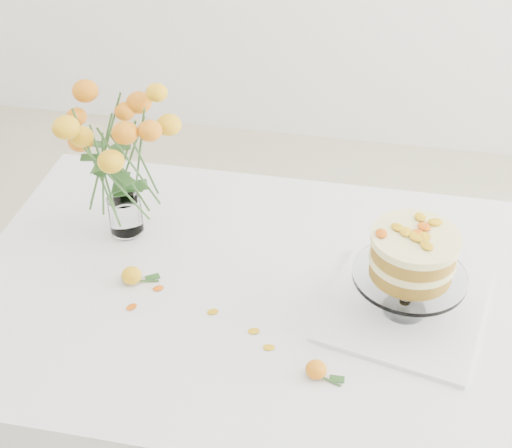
{
  "coord_description": "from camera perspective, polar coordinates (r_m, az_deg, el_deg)",
  "views": [
    {
      "loc": [
        0.19,
        -1.19,
        1.86
      ],
      "look_at": [
        -0.05,
        0.06,
        0.89
      ],
      "focal_mm": 50.0,
      "sensor_mm": 36.0,
      "label": 1
    }
  ],
  "objects": [
    {
      "name": "table",
      "position": [
        1.69,
        1.42,
        -7.29
      ],
      "size": [
        1.43,
        0.93,
        0.76
      ],
      "color": "tan",
      "rests_on": "ground"
    },
    {
      "name": "stray_petal_c",
      "position": [
        1.5,
        1.03,
        -9.85
      ],
      "size": [
        0.03,
        0.02,
        0.0
      ],
      "primitive_type": "ellipsoid",
      "color": "gold",
      "rests_on": "table"
    },
    {
      "name": "napkin",
      "position": [
        1.61,
        11.69,
        -6.84
      ],
      "size": [
        0.39,
        0.39,
        0.01
      ],
      "primitive_type": "cube",
      "rotation": [
        0.0,
        0.0,
        -0.21
      ],
      "color": "white",
      "rests_on": "table"
    },
    {
      "name": "stray_petal_f",
      "position": [
        1.57,
        11.95,
        -8.45
      ],
      "size": [
        0.03,
        0.02,
        0.0
      ],
      "primitive_type": "ellipsoid",
      "color": "gold",
      "rests_on": "table"
    },
    {
      "name": "stray_petal_a",
      "position": [
        1.58,
        -3.49,
        -7.03
      ],
      "size": [
        0.03,
        0.02,
        0.0
      ],
      "primitive_type": "ellipsoid",
      "color": "gold",
      "rests_on": "table"
    },
    {
      "name": "rose_vase",
      "position": [
        1.69,
        -11.11,
        5.91
      ],
      "size": [
        0.35,
        0.35,
        0.42
      ],
      "rotation": [
        0.0,
        0.0,
        -0.34
      ],
      "color": "white",
      "rests_on": "table"
    },
    {
      "name": "cake_stand",
      "position": [
        1.51,
        12.4,
        -2.73
      ],
      "size": [
        0.24,
        0.24,
        0.22
      ],
      "rotation": [
        0.0,
        0.0,
        0.21
      ],
      "color": "white",
      "rests_on": "napkin"
    },
    {
      "name": "loose_rose_far",
      "position": [
        1.45,
        4.84,
        -11.53
      ],
      "size": [
        0.07,
        0.04,
        0.04
      ],
      "rotation": [
        0.0,
        0.0,
        -0.37
      ],
      "color": "#C76109",
      "rests_on": "table"
    },
    {
      "name": "stray_petal_b",
      "position": [
        1.53,
        -0.18,
        -8.57
      ],
      "size": [
        0.03,
        0.02,
        0.0
      ],
      "primitive_type": "ellipsoid",
      "color": "gold",
      "rests_on": "table"
    },
    {
      "name": "stray_petal_d",
      "position": [
        1.65,
        -7.82,
        -5.13
      ],
      "size": [
        0.03,
        0.02,
        0.0
      ],
      "primitive_type": "ellipsoid",
      "color": "gold",
      "rests_on": "table"
    },
    {
      "name": "stray_petal_e",
      "position": [
        1.61,
        -9.93,
        -6.56
      ],
      "size": [
        0.03,
        0.02,
        0.0
      ],
      "primitive_type": "ellipsoid",
      "color": "gold",
      "rests_on": "table"
    },
    {
      "name": "loose_rose_near",
      "position": [
        1.66,
        -9.91,
        -4.08
      ],
      "size": [
        0.08,
        0.05,
        0.04
      ],
      "rotation": [
        0.0,
        0.0,
        0.17
      ],
      "color": "yellow",
      "rests_on": "table"
    }
  ]
}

